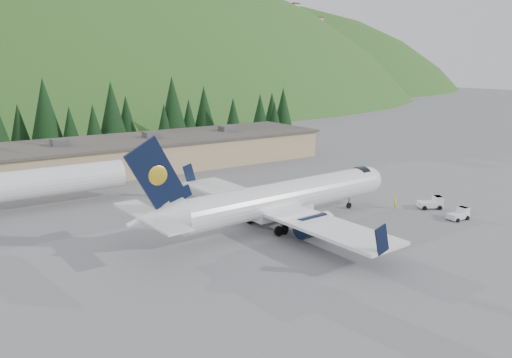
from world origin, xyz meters
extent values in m
plane|color=slate|center=(0.00, 0.00, 0.00)|extent=(600.00, 600.00, 0.00)
cylinder|color=white|center=(0.00, 0.00, 3.16)|extent=(26.14, 4.91, 3.49)
ellipsoid|color=white|center=(12.97, 0.71, 3.16)|extent=(4.72, 3.73, 3.49)
cylinder|color=black|center=(12.05, 0.66, 3.57)|extent=(1.45, 2.94, 2.88)
cone|color=white|center=(-15.75, -0.86, 3.53)|extent=(5.75, 3.79, 3.49)
cube|color=white|center=(-0.93, -0.05, 1.69)|extent=(7.58, 3.37, 0.93)
cube|color=white|center=(-1.85, -0.10, 2.23)|extent=(6.82, 31.79, 0.32)
cube|color=black|center=(-4.11, 15.58, 3.43)|extent=(1.88, 0.24, 2.67)
cube|color=black|center=(-2.38, -15.93, 3.43)|extent=(1.88, 0.24, 2.67)
cylinder|color=black|center=(-1.22, 5.32, 1.44)|extent=(4.01, 2.34, 2.13)
cylinder|color=white|center=(0.54, 5.42, 1.44)|extent=(0.68, 2.29, 2.26)
cube|color=white|center=(-1.22, 5.32, 1.95)|extent=(2.05, 0.34, 0.84)
cylinder|color=black|center=(-0.63, -5.43, 1.44)|extent=(4.01, 2.34, 2.13)
cylinder|color=white|center=(1.13, -5.33, 1.44)|extent=(0.68, 2.29, 2.26)
cube|color=white|center=(-0.63, -5.43, 1.95)|extent=(2.05, 0.34, 0.84)
cube|color=black|center=(-15.57, -0.85, 7.87)|extent=(5.75, 0.59, 6.81)
ellipsoid|color=gold|center=(-15.39, -0.66, 7.69)|extent=(1.84, 0.27, 1.84)
ellipsoid|color=gold|center=(-15.37, -1.03, 7.69)|extent=(1.84, 0.27, 1.84)
cube|color=black|center=(-13.16, -0.72, 5.46)|extent=(2.57, 0.37, 1.84)
cube|color=white|center=(-16.22, -0.89, 3.99)|extent=(3.04, 11.72, 0.20)
cylinder|color=slate|center=(10.19, 0.56, 0.84)|extent=(0.20, 0.20, 1.67)
cylinder|color=black|center=(10.19, 0.56, 0.35)|extent=(0.72, 0.30, 0.71)
cylinder|color=slate|center=(-2.92, 2.35, 0.93)|extent=(0.23, 0.23, 1.86)
cylinder|color=black|center=(-2.55, 2.37, 0.51)|extent=(1.04, 0.38, 1.02)
cylinder|color=black|center=(-3.29, 2.33, 0.51)|extent=(1.04, 0.38, 1.02)
cylinder|color=slate|center=(-2.64, -2.65, 0.93)|extent=(0.23, 0.23, 1.86)
cylinder|color=black|center=(-2.27, -2.63, 0.51)|extent=(1.04, 0.38, 1.02)
cylinder|color=black|center=(-3.01, -2.67, 0.51)|extent=(1.04, 0.38, 1.02)
cylinder|color=white|center=(-22.00, 22.00, 3.20)|extent=(22.00, 3.60, 3.60)
cube|color=silver|center=(17.31, -9.76, 0.47)|extent=(2.63, 1.43, 0.60)
cube|color=silver|center=(18.17, -9.81, 0.98)|extent=(0.92, 1.24, 0.77)
cube|color=black|center=(18.17, -9.81, 1.32)|extent=(0.83, 1.15, 0.09)
cylinder|color=black|center=(18.21, -9.13, 0.24)|extent=(0.49, 0.22, 0.48)
cylinder|color=black|center=(18.12, -10.49, 0.24)|extent=(0.49, 0.22, 0.48)
cylinder|color=black|center=(16.50, -9.03, 0.24)|extent=(0.49, 0.22, 0.48)
cylinder|color=black|center=(16.42, -10.39, 0.24)|extent=(0.49, 0.22, 0.48)
cube|color=silver|center=(18.48, -5.05, 0.53)|extent=(3.21, 2.69, 0.67)
cube|color=silver|center=(19.31, -5.53, 1.10)|extent=(1.50, 1.64, 0.86)
cube|color=black|center=(19.31, -5.53, 1.49)|extent=(1.37, 1.51, 0.10)
cylinder|color=black|center=(19.70, -4.87, 0.27)|extent=(0.57, 0.45, 0.54)
cylinder|color=black|center=(18.92, -6.19, 0.27)|extent=(0.57, 0.45, 0.54)
cylinder|color=black|center=(18.04, -3.90, 0.27)|extent=(0.57, 0.45, 0.54)
cylinder|color=black|center=(17.27, -5.23, 0.27)|extent=(0.57, 0.45, 0.54)
cube|color=tan|center=(-5.00, 38.00, 2.40)|extent=(70.00, 16.00, 4.80)
cube|color=#47423D|center=(-5.00, 38.00, 4.95)|extent=(71.00, 17.00, 0.40)
cube|color=slate|center=(-15.00, 38.00, 5.60)|extent=(2.50, 2.50, 1.00)
cube|color=slate|center=(0.00, 38.00, 5.60)|extent=(2.50, 2.50, 1.00)
cube|color=slate|center=(15.00, 38.00, 5.60)|extent=(2.50, 2.50, 1.00)
imported|color=yellow|center=(14.81, -2.70, 0.80)|extent=(0.69, 0.61, 1.59)
cone|color=black|center=(-16.38, 65.22, 5.61)|extent=(4.11, 4.11, 8.41)
cone|color=black|center=(-11.98, 61.88, 8.49)|extent=(6.23, 6.23, 12.74)
cone|color=black|center=(-8.19, 59.00, 5.36)|extent=(3.93, 3.93, 8.05)
cone|color=black|center=(-4.21, 56.89, 5.57)|extent=(4.08, 4.08, 8.35)
cone|color=black|center=(0.15, 58.54, 8.06)|extent=(5.91, 5.91, 12.09)
cone|color=black|center=(4.24, 61.79, 6.22)|extent=(4.56, 4.56, 9.32)
cone|color=black|center=(9.88, 54.92, 5.31)|extent=(3.89, 3.89, 7.96)
cone|color=black|center=(12.33, 55.85, 8.52)|extent=(6.25, 6.25, 12.78)
cone|color=black|center=(17.40, 67.91, 6.46)|extent=(4.74, 4.74, 9.69)
cone|color=black|center=(21.74, 67.30, 5.20)|extent=(3.81, 3.81, 7.80)
cone|color=black|center=(25.95, 67.27, 6.93)|extent=(5.08, 5.08, 10.40)
cone|color=black|center=(30.29, 60.71, 5.43)|extent=(3.98, 3.98, 8.15)
cone|color=black|center=(35.54, 56.86, 5.98)|extent=(4.38, 4.38, 8.97)
cone|color=black|center=(38.57, 55.14, 4.90)|extent=(3.59, 3.59, 7.34)
cone|color=black|center=(42.53, 61.73, 5.93)|extent=(4.35, 4.35, 8.89)
cone|color=black|center=(47.46, 63.52, 6.48)|extent=(4.75, 4.75, 9.71)
ellipsoid|color=#30551C|center=(40.00, 200.00, -85.00)|extent=(420.00, 300.00, 300.00)
ellipsoid|color=#30551C|center=(160.00, 240.00, -85.00)|extent=(392.00, 280.00, 280.00)
camera|label=1|loc=(-32.49, -42.13, 17.52)|focal=35.00mm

